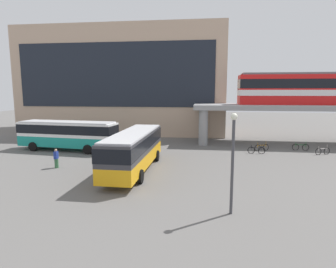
% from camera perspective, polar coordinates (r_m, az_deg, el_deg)
% --- Properties ---
extents(ground_plane, '(120.00, 120.00, 0.00)m').
position_cam_1_polar(ground_plane, '(31.80, -2.97, -3.17)').
color(ground_plane, '#605E5B').
extents(station_building, '(31.17, 14.24, 15.92)m').
position_cam_1_polar(station_building, '(48.02, -8.13, 10.28)').
color(station_building, tan).
rests_on(station_building, ground_plane).
extents(elevated_platform, '(26.84, 6.65, 4.85)m').
position_cam_1_polar(elevated_platform, '(38.74, 25.61, 4.32)').
color(elevated_platform, gray).
rests_on(elevated_platform, ground_plane).
extents(train, '(18.86, 2.96, 3.84)m').
position_cam_1_polar(train, '(39.18, 27.97, 8.10)').
color(train, red).
rests_on(train, elevated_platform).
extents(bus_main, '(2.90, 11.08, 3.22)m').
position_cam_1_polar(bus_main, '(23.22, -6.81, -2.61)').
color(bus_main, orange).
rests_on(bus_main, ground_plane).
extents(bus_secondary, '(11.25, 3.75, 3.22)m').
position_cam_1_polar(bus_secondary, '(32.99, -19.55, 0.27)').
color(bus_secondary, teal).
rests_on(bus_secondary, ground_plane).
extents(bicycle_green, '(1.79, 0.14, 1.04)m').
position_cam_1_polar(bicycle_green, '(34.64, 25.10, -2.40)').
color(bicycle_green, black).
rests_on(bicycle_green, ground_plane).
extents(bicycle_silver, '(1.68, 0.74, 1.04)m').
position_cam_1_polar(bicycle_silver, '(33.37, 28.65, -3.04)').
color(bicycle_silver, black).
rests_on(bicycle_silver, ground_plane).
extents(bicycle_orange, '(1.65, 0.80, 1.04)m').
position_cam_1_polar(bicycle_orange, '(32.84, 18.32, -2.59)').
color(bicycle_orange, black).
rests_on(bicycle_orange, ground_plane).
extents(bicycle_black, '(1.79, 0.15, 1.04)m').
position_cam_1_polar(bicycle_black, '(31.16, 17.34, -3.13)').
color(bicycle_black, black).
rests_on(bicycle_black, ground_plane).
extents(pedestrian_by_bike_rack, '(0.32, 0.41, 1.64)m').
position_cam_1_polar(pedestrian_by_bike_rack, '(26.01, -21.55, -4.70)').
color(pedestrian_by_bike_rack, '#33663F').
rests_on(pedestrian_by_bike_rack, ground_plane).
extents(lamp_post, '(0.36, 0.36, 5.38)m').
position_cam_1_polar(lamp_post, '(15.09, 12.89, -4.04)').
color(lamp_post, '#3F3F44').
rests_on(lamp_post, ground_plane).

